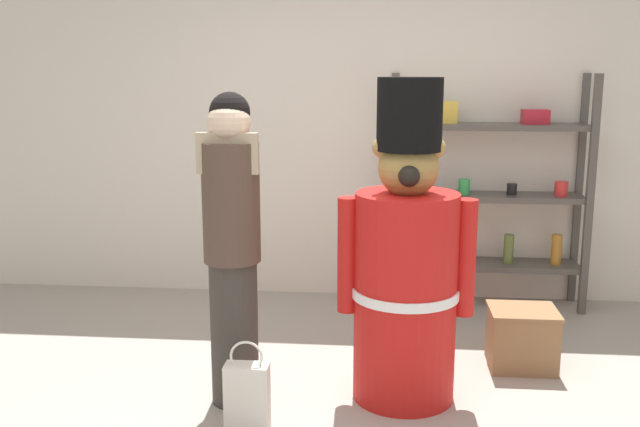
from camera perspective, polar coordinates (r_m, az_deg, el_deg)
back_wall at (r=5.38m, az=3.44°, el=7.07°), size 6.40×0.12×2.60m
merchandise_shelf at (r=5.27m, az=13.30°, el=1.58°), size 1.40×0.35×1.68m
teddy_bear_guard at (r=3.71m, az=6.87°, el=-4.46°), size 0.71×0.55×1.67m
person_shopper at (r=3.61m, az=-7.04°, el=-2.23°), size 0.30×0.29×1.61m
shopping_bag at (r=3.54m, az=-5.85°, el=-14.34°), size 0.21×0.11×0.46m
display_crate at (r=4.37m, az=15.84°, el=-9.54°), size 0.39×0.33×0.35m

